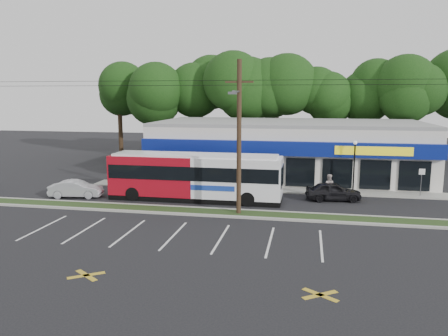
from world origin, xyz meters
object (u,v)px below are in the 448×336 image
lamp_post (354,161)px  sign_post (422,177)px  car_silver (76,189)px  utility_pole (236,133)px  car_dark (333,191)px  pedestrian_a (266,183)px  pedestrian_b (329,186)px  metrobus (195,176)px

lamp_post → sign_post: 5.13m
sign_post → car_silver: bearing=-169.0°
lamp_post → car_silver: (-21.07, -5.30, -2.01)m
utility_pole → car_silver: size_ratio=12.52×
car_silver → car_dark: bearing=-92.2°
car_dark → car_silver: (-19.39, -2.71, -0.03)m
car_dark → pedestrian_a: 5.28m
sign_post → pedestrian_b: 7.24m
utility_pole → car_silver: (-12.90, 2.57, -4.76)m
lamp_post → car_silver: lamp_post is taller
sign_post → car_dark: sign_post is taller
metrobus → pedestrian_a: metrobus is taller
car_silver → pedestrian_b: size_ratio=2.13×
lamp_post → car_dark: bearing=-122.9°
pedestrian_b → pedestrian_a: bearing=-2.6°
metrobus → car_dark: size_ratio=3.18×
lamp_post → pedestrian_b: bearing=-135.7°
pedestrian_b → car_silver: bearing=14.8°
car_dark → car_silver: 19.58m
sign_post → car_silver: 26.57m
lamp_post → pedestrian_a: lamp_post is taller
utility_pole → car_dark: (6.49, 5.28, -4.72)m
utility_pole → car_silver: utility_pole is taller
car_silver → sign_post: bearing=-89.2°
sign_post → pedestrian_a: size_ratio=1.26×
pedestrian_a → pedestrian_b: pedestrian_b is taller
car_silver → pedestrian_a: pedestrian_a is taller
metrobus → car_silver: bearing=-173.7°
pedestrian_a → sign_post: bearing=-178.3°
utility_pole → sign_post: (13.17, 7.65, -3.86)m
utility_pole → pedestrian_b: (6.17, 5.92, -4.48)m
sign_post → lamp_post: bearing=177.4°
utility_pole → metrobus: bearing=135.8°
car_dark → pedestrian_a: pedestrian_a is taller
lamp_post → pedestrian_a: (-6.80, -1.33, -1.79)m
car_silver → pedestrian_b: pedestrian_b is taller
utility_pole → sign_post: utility_pole is taller
lamp_post → sign_post: size_ratio=1.91×
car_silver → pedestrian_a: 14.81m
metrobus → pedestrian_b: 10.15m
metrobus → pedestrian_a: size_ratio=7.33×
pedestrian_b → lamp_post: bearing=-130.9°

